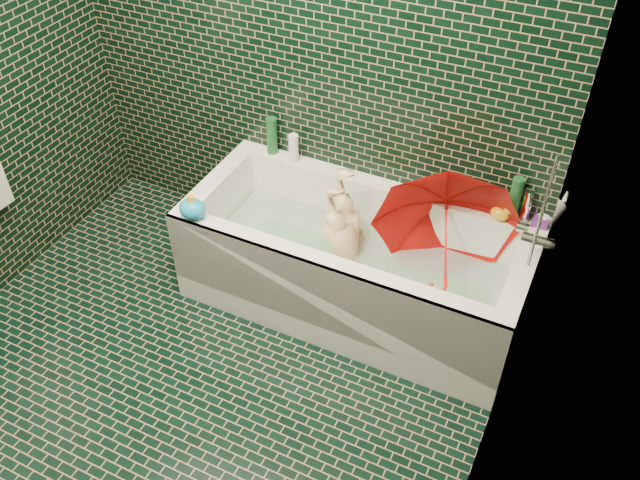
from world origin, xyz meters
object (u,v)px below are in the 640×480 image
at_px(umbrella, 446,242).
at_px(rubber_duck, 502,213).
at_px(bathtub, 353,273).
at_px(child, 347,252).
at_px(bath_toy, 192,209).

xyz_separation_m(umbrella, rubber_duck, (0.19, 0.25, 0.06)).
distance_m(bathtub, child, 0.12).
bearing_deg(child, bath_toy, -64.55).
distance_m(bathtub, bath_toy, 0.88).
bearing_deg(bath_toy, child, 19.48).
relative_size(child, bath_toy, 5.88).
xyz_separation_m(umbrella, bath_toy, (-1.15, -0.38, 0.07)).
height_order(umbrella, bath_toy, umbrella).
height_order(child, umbrella, umbrella).
bearing_deg(bathtub, umbrella, 9.13).
distance_m(child, bath_toy, 0.81).
xyz_separation_m(bathtub, child, (-0.05, 0.03, 0.10)).
xyz_separation_m(bathtub, umbrella, (0.43, 0.07, 0.32)).
bearing_deg(bath_toy, rubber_duck, 17.19).
relative_size(rubber_duck, bath_toy, 0.89).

